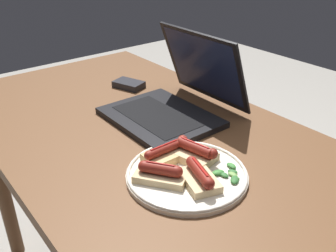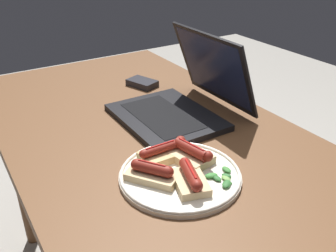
# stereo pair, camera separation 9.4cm
# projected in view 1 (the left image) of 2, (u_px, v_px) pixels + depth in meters

# --- Properties ---
(desk) EXTENTS (1.41, 0.75, 0.76)m
(desk) POSITION_uv_depth(u_px,v_px,m) (151.00, 162.00, 1.07)
(desk) COLOR brown
(desk) RESTS_ON ground_plane
(laptop) EXTENTS (0.32, 0.34, 0.24)m
(laptop) POSITION_uv_depth(u_px,v_px,m) (173.00, 102.00, 1.11)
(laptop) COLOR black
(laptop) RESTS_ON desk
(plate) EXTENTS (0.28, 0.28, 0.02)m
(plate) POSITION_uv_depth(u_px,v_px,m) (187.00, 174.00, 0.85)
(plate) COLOR silver
(plate) RESTS_ON desk
(sausage_toast_left) EXTENTS (0.11, 0.09, 0.05)m
(sausage_toast_left) POSITION_uv_depth(u_px,v_px,m) (200.00, 177.00, 0.80)
(sausage_toast_left) COLOR #D6B784
(sausage_toast_left) RESTS_ON plate
(sausage_toast_middle) EXTENTS (0.07, 0.11, 0.04)m
(sausage_toast_middle) POSITION_uv_depth(u_px,v_px,m) (164.00, 154.00, 0.89)
(sausage_toast_middle) COLOR tan
(sausage_toast_middle) RESTS_ON plate
(sausage_toast_right) EXTENTS (0.13, 0.11, 0.05)m
(sausage_toast_right) POSITION_uv_depth(u_px,v_px,m) (160.00, 173.00, 0.82)
(sausage_toast_right) COLOR #D6B784
(sausage_toast_right) RESTS_ON plate
(sausage_toast_extra) EXTENTS (0.12, 0.09, 0.05)m
(sausage_toast_extra) POSITION_uv_depth(u_px,v_px,m) (196.00, 152.00, 0.89)
(sausage_toast_extra) COLOR #D6B784
(sausage_toast_extra) RESTS_ON plate
(salad_pile) EXTENTS (0.07, 0.07, 0.01)m
(salad_pile) POSITION_uv_depth(u_px,v_px,m) (228.00, 174.00, 0.84)
(salad_pile) COLOR #387A33
(salad_pile) RESTS_ON plate
(external_drive) EXTENTS (0.12, 0.10, 0.02)m
(external_drive) POSITION_uv_depth(u_px,v_px,m) (129.00, 84.00, 1.33)
(external_drive) COLOR #232328
(external_drive) RESTS_ON desk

